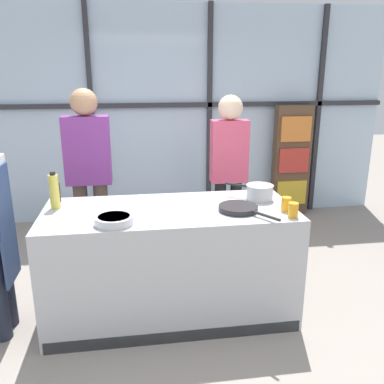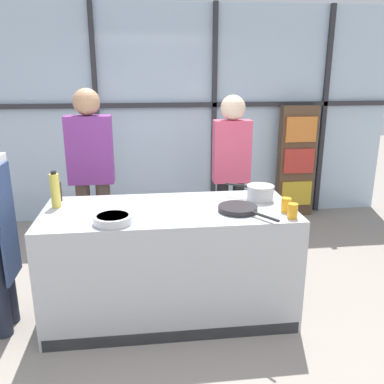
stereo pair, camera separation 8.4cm
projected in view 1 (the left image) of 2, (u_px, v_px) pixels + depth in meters
name	position (u px, v px, depth m)	size (l,w,h in m)	color
ground_plane	(171.00, 311.00, 3.47)	(18.00, 18.00, 0.00)	gray
back_window_wall	(152.00, 115.00, 5.36)	(6.40, 0.10, 2.80)	silver
bookshelf	(291.00, 161.00, 5.63)	(0.50, 0.19, 1.53)	brown
demo_island	(171.00, 262.00, 3.33)	(1.98, 0.85, 0.93)	#B7BABF
spectator_far_left	(89.00, 169.00, 3.95)	(0.44, 0.25, 1.82)	#47382D
spectator_center_left	(229.00, 166.00, 4.15)	(0.37, 0.24, 1.75)	black
frying_pan	(239.00, 208.00, 3.14)	(0.38, 0.49, 0.04)	#232326
saucepan	(259.00, 192.00, 3.41)	(0.38, 0.30, 0.13)	silver
white_plate	(117.00, 213.00, 3.09)	(0.22, 0.22, 0.01)	white
mixing_bowl	(114.00, 220.00, 2.87)	(0.28, 0.28, 0.06)	silver
oil_bottle	(54.00, 191.00, 3.17)	(0.08, 0.08, 0.30)	#E0CC4C
pepper_grinder	(57.00, 192.00, 3.34)	(0.05, 0.05, 0.19)	#332319
juice_glass_near	(293.00, 210.00, 3.00)	(0.08, 0.08, 0.11)	orange
juice_glass_far	(286.00, 204.00, 3.13)	(0.08, 0.08, 0.11)	orange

